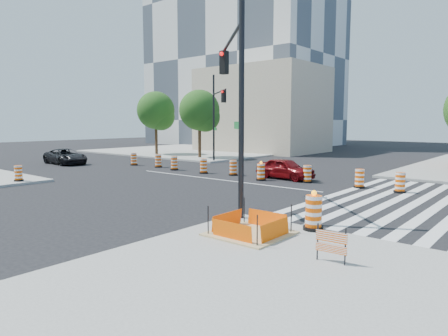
{
  "coord_description": "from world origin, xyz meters",
  "views": [
    {
      "loc": [
        15.99,
        -18.57,
        3.53
      ],
      "look_at": [
        4.03,
        -4.3,
        1.4
      ],
      "focal_mm": 32.0,
      "sensor_mm": 36.0,
      "label": 1
    }
  ],
  "objects_px": {
    "red_coupe": "(285,169)",
    "signal_pole_nw": "(217,109)",
    "signal_pole_se": "(234,75)",
    "dark_suv": "(65,156)"
  },
  "relations": [
    {
      "from": "signal_pole_nw",
      "to": "signal_pole_se",
      "type": "bearing_deg",
      "value": -7.47
    },
    {
      "from": "signal_pole_nw",
      "to": "red_coupe",
      "type": "bearing_deg",
      "value": 15.16
    },
    {
      "from": "signal_pole_se",
      "to": "red_coupe",
      "type": "bearing_deg",
      "value": -26.89
    },
    {
      "from": "red_coupe",
      "to": "signal_pole_nw",
      "type": "xyz_separation_m",
      "value": [
        -9.34,
        4.2,
        3.97
      ]
    },
    {
      "from": "dark_suv",
      "to": "red_coupe",
      "type": "bearing_deg",
      "value": -73.36
    },
    {
      "from": "signal_pole_nw",
      "to": "dark_suv",
      "type": "bearing_deg",
      "value": -99.72
    },
    {
      "from": "signal_pole_se",
      "to": "signal_pole_nw",
      "type": "bearing_deg",
      "value": -2.97
    },
    {
      "from": "red_coupe",
      "to": "signal_pole_se",
      "type": "height_order",
      "value": "signal_pole_se"
    },
    {
      "from": "red_coupe",
      "to": "signal_pole_se",
      "type": "xyz_separation_m",
      "value": [
        3.2,
        -9.17,
        4.69
      ]
    },
    {
      "from": "red_coupe",
      "to": "dark_suv",
      "type": "bearing_deg",
      "value": 107.03
    }
  ]
}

